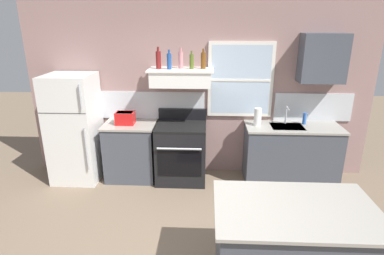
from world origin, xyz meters
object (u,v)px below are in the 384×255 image
at_px(bottle_blue_liqueur, 169,61).
at_px(dish_soap_bottle, 304,119).
at_px(paper_towel_roll, 258,117).
at_px(bottle_olive_oil_square, 192,61).
at_px(stove_range, 181,152).
at_px(kitchen_island, 291,251).
at_px(bottle_rose_pink, 181,60).
at_px(bottle_amber_wine, 203,60).
at_px(toaster, 125,118).
at_px(bottle_red_label_wine, 158,60).
at_px(refrigerator, 75,128).

bearing_deg(bottle_blue_liqueur, dish_soap_bottle, 2.32).
bearing_deg(paper_towel_roll, bottle_olive_oil_square, 175.96).
distance_m(stove_range, paper_towel_roll, 1.29).
height_order(paper_towel_roll, kitchen_island, paper_towel_roll).
distance_m(bottle_rose_pink, bottle_amber_wine, 0.33).
relative_size(bottle_amber_wine, dish_soap_bottle, 1.60).
xyz_separation_m(toaster, dish_soap_bottle, (2.73, 0.13, -0.01)).
bearing_deg(toaster, bottle_amber_wine, 5.87).
relative_size(toaster, bottle_blue_liqueur, 1.07).
bearing_deg(bottle_red_label_wine, paper_towel_roll, -1.99).
relative_size(stove_range, bottle_red_label_wine, 3.47).
xyz_separation_m(paper_towel_roll, kitchen_island, (0.01, -2.21, -0.59)).
bearing_deg(bottle_olive_oil_square, bottle_amber_wine, 7.52).
distance_m(bottle_blue_liqueur, bottle_amber_wine, 0.50).
bearing_deg(bottle_amber_wine, bottle_olive_oil_square, -172.48).
bearing_deg(toaster, bottle_red_label_wine, 8.61).
xyz_separation_m(bottle_blue_liqueur, dish_soap_bottle, (2.04, 0.08, -0.86)).
relative_size(stove_range, kitchen_island, 0.78).
xyz_separation_m(bottle_rose_pink, kitchen_island, (1.17, -2.32, -1.41)).
relative_size(toaster, bottle_olive_oil_square, 1.15).
bearing_deg(stove_range, bottle_blue_liqueur, 161.76).
height_order(bottle_rose_pink, kitchen_island, bottle_rose_pink).
bearing_deg(bottle_blue_liqueur, bottle_amber_wine, 8.78).
bearing_deg(bottle_blue_liqueur, bottle_olive_oil_square, 9.44).
distance_m(bottle_rose_pink, bottle_olive_oil_square, 0.16).
xyz_separation_m(bottle_olive_oil_square, paper_towel_roll, (1.00, -0.07, -0.81)).
bearing_deg(bottle_red_label_wine, refrigerator, -175.17).
distance_m(stove_range, bottle_blue_liqueur, 1.41).
bearing_deg(toaster, dish_soap_bottle, 2.69).
height_order(bottle_blue_liqueur, bottle_rose_pink, bottle_rose_pink).
xyz_separation_m(toaster, bottle_amber_wine, (1.18, 0.12, 0.86)).
bearing_deg(refrigerator, stove_range, 0.80).
relative_size(stove_range, paper_towel_roll, 4.04).
bearing_deg(paper_towel_roll, bottle_amber_wine, 173.60).
bearing_deg(bottle_red_label_wine, kitchen_island, -56.56).
distance_m(refrigerator, dish_soap_bottle, 3.54).
bearing_deg(bottle_rose_pink, kitchen_island, -63.23).
height_order(toaster, bottle_red_label_wine, bottle_red_label_wine).
distance_m(toaster, kitchen_island, 3.03).
bearing_deg(stove_range, kitchen_island, -61.76).
distance_m(bottle_rose_pink, kitchen_island, 2.96).
distance_m(toaster, bottle_red_label_wine, 1.02).
height_order(refrigerator, bottle_red_label_wine, bottle_red_label_wine).
height_order(bottle_blue_liqueur, kitchen_island, bottle_blue_liqueur).
height_order(bottle_red_label_wine, bottle_olive_oil_square, bottle_red_label_wine).
xyz_separation_m(refrigerator, toaster, (0.80, 0.03, 0.17)).
bearing_deg(kitchen_island, bottle_amber_wine, 110.07).
relative_size(bottle_amber_wine, kitchen_island, 0.21).
xyz_separation_m(stove_range, dish_soap_bottle, (1.88, 0.14, 0.54)).
distance_m(bottle_rose_pink, dish_soap_bottle, 2.07).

